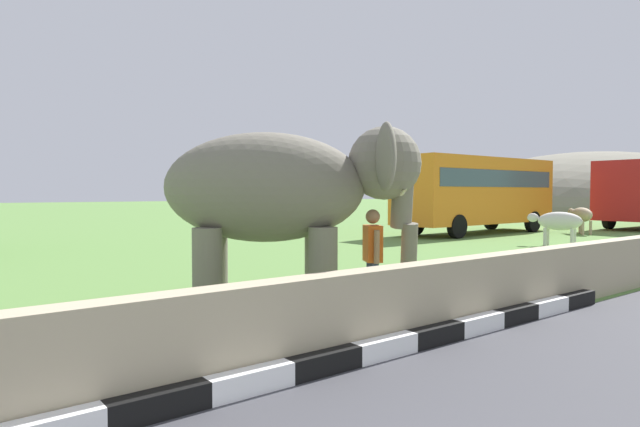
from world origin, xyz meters
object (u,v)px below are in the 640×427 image
at_px(person_handler, 373,255).
at_px(cow_mid, 581,215).
at_px(elephant, 289,191).
at_px(cow_near, 558,222).
at_px(bus_orange, 476,189).

xyz_separation_m(person_handler, cow_mid, (18.67, 5.78, -0.06)).
relative_size(elephant, cow_mid, 2.22).
relative_size(cow_near, cow_mid, 1.08).
xyz_separation_m(elephant, bus_orange, (16.40, 8.34, 0.13)).
height_order(cow_near, cow_mid, same).
bearing_deg(cow_mid, person_handler, -162.80).
bearing_deg(cow_near, elephant, -167.97).
distance_m(person_handler, cow_mid, 19.55).
xyz_separation_m(cow_near, cow_mid, (6.12, 2.18, 0.00)).
xyz_separation_m(bus_orange, cow_mid, (3.42, -3.24, -1.21)).
height_order(bus_orange, cow_mid, bus_orange).
xyz_separation_m(elephant, cow_near, (13.69, 2.92, -1.08)).
distance_m(elephant, cow_near, 14.04).
bearing_deg(bus_orange, elephant, -153.04).
xyz_separation_m(person_handler, bus_orange, (15.25, 9.02, 1.16)).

